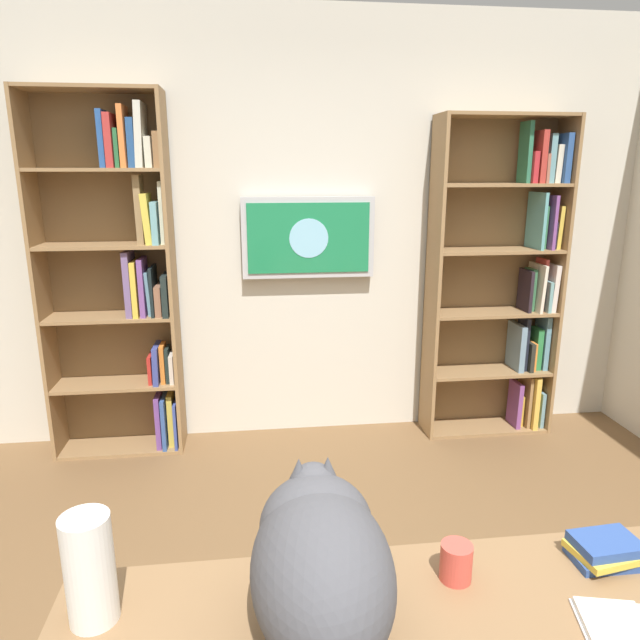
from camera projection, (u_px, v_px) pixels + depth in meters
name	position (u px, v px, depth m)	size (l,w,h in m)	color
wall_back	(306.00, 233.00, 3.67)	(4.52, 0.06, 2.70)	beige
bookshelf_left	(508.00, 284.00, 3.75)	(0.85, 0.28, 2.07)	#937047
bookshelf_right	(124.00, 275.00, 3.44)	(0.78, 0.28, 2.19)	#937047
wall_mounted_tv	(308.00, 238.00, 3.60)	(0.84, 0.07, 0.51)	#B7B7BC
cat	(320.00, 557.00, 1.25)	(0.31, 0.60, 0.34)	#4C4C51
paper_towel_roll	(90.00, 569.00, 1.27)	(0.11, 0.11, 0.26)	white
coffee_mug	(456.00, 562.00, 1.42)	(0.08, 0.08, 0.10)	#D84C3F
desk_book_stack	(607.00, 550.00, 1.49)	(0.20, 0.16, 0.07)	#2D4C93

